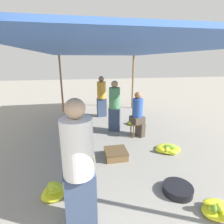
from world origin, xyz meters
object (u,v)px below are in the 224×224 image
banana_pile_right_2 (216,208)px  crate_near (116,154)px  banana_pile_left_3 (82,126)px  shopper_walking_far (114,105)px  banana_pile_right_1 (168,149)px  vendor_seated (138,114)px  stool (137,125)px  banana_pile_left_2 (83,158)px  shopper_walking_mid (102,96)px  banana_pile_left_1 (53,192)px  vendor_foreground (79,167)px  banana_pile_left_0 (79,117)px  basin_black (178,189)px  banana_pile_right_0 (133,122)px

banana_pile_right_2 → crate_near: (-1.12, 1.78, -0.01)m
banana_pile_left_3 → shopper_walking_far: 1.30m
banana_pile_right_1 → vendor_seated: bearing=113.4°
banana_pile_left_3 → banana_pile_right_1: size_ratio=0.92×
stool → banana_pile_left_2: stool is taller
banana_pile_right_2 → banana_pile_right_1: bearing=83.6°
banana_pile_left_2 → shopper_walking_far: size_ratio=0.33×
shopper_walking_mid → banana_pile_left_1: bearing=-108.2°
banana_pile_left_1 → crate_near: banana_pile_left_1 is taller
vendor_seated → crate_near: vendor_seated is taller
banana_pile_left_2 → shopper_walking_far: (1.05, 1.63, 0.75)m
vendor_foreground → banana_pile_left_2: 1.81m
banana_pile_left_0 → banana_pile_left_1: size_ratio=1.26×
basin_black → banana_pile_right_0: bearing=85.7°
stool → crate_near: 1.41m
banana_pile_right_2 → shopper_walking_far: bearing=103.7°
banana_pile_left_2 → vendor_seated: bearing=34.0°
vendor_foreground → shopper_walking_mid: 4.83m
vendor_seated → banana_pile_right_1: size_ratio=1.91×
vendor_foreground → banana_pile_left_2: bearing=88.1°
banana_pile_right_0 → banana_pile_left_2: bearing=-131.4°
shopper_walking_far → banana_pile_right_2: bearing=-76.3°
shopper_walking_far → vendor_foreground: bearing=-108.8°
shopper_walking_far → banana_pile_left_1: bearing=-120.8°
vendor_foreground → banana_pile_right_0: 4.18m
vendor_foreground → stool: bearing=58.3°
basin_black → vendor_foreground: bearing=-168.5°
banana_pile_left_2 → banana_pile_right_0: size_ratio=1.17×
stool → shopper_walking_far: bearing=137.3°
banana_pile_left_0 → vendor_foreground: bearing=-90.0°
stool → banana_pile_right_0: size_ratio=0.94×
banana_pile_left_1 → banana_pile_left_2: bearing=62.5°
basin_black → crate_near: size_ratio=1.00×
crate_near → shopper_walking_mid: shopper_walking_mid is taller
vendor_foreground → banana_pile_right_1: (2.13, 1.66, -0.86)m
banana_pile_left_0 → crate_near: (0.81, -2.89, 0.01)m
stool → basin_black: stool is taller
vendor_foreground → shopper_walking_mid: (0.90, 4.75, -0.10)m
vendor_foreground → vendor_seated: (1.69, 2.70, -0.23)m
banana_pile_left_0 → vendor_seated: bearing=-47.0°
banana_pile_left_0 → banana_pile_right_1: 3.56m
vendor_seated → banana_pile_right_1: 1.29m
banana_pile_left_3 → shopper_walking_mid: (0.81, 1.18, 0.75)m
vendor_foreground → banana_pile_right_1: size_ratio=2.58×
banana_pile_left_3 → crate_near: 2.08m
basin_black → crate_near: crate_near is taller
banana_pile_right_1 → banana_pile_left_1: bearing=-158.0°
vendor_seated → crate_near: 1.51m
stool → vendor_seated: 0.35m
crate_near → shopper_walking_mid: bearing=88.4°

